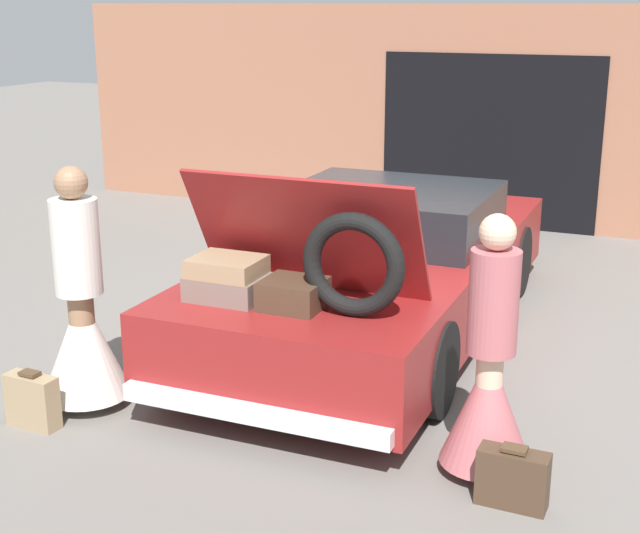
{
  "coord_description": "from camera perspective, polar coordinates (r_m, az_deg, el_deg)",
  "views": [
    {
      "loc": [
        2.42,
        -7.08,
        2.81
      ],
      "look_at": [
        0.0,
        -1.33,
        0.96
      ],
      "focal_mm": 50.0,
      "sensor_mm": 36.0,
      "label": 1
    }
  ],
  "objects": [
    {
      "name": "person_right",
      "position": [
        5.52,
        10.75,
        -7.43
      ],
      "size": [
        0.57,
        0.57,
        1.65
      ],
      "rotation": [
        0.0,
        0.0,
        1.45
      ],
      "color": "beige",
      "rests_on": "ground_plane"
    },
    {
      "name": "person_left",
      "position": [
        6.55,
        -14.98,
        -3.51
      ],
      "size": [
        0.63,
        0.63,
        1.75
      ],
      "rotation": [
        0.0,
        0.0,
        -1.72
      ],
      "color": "#997051",
      "rests_on": "ground_plane"
    },
    {
      "name": "suitcase_beside_left_person",
      "position": [
        6.48,
        -17.93,
        -8.18
      ],
      "size": [
        0.39,
        0.17,
        0.41
      ],
      "color": "#9E8460",
      "rests_on": "ground_plane"
    },
    {
      "name": "garage_wall_back",
      "position": [
        11.72,
        10.88,
        9.29
      ],
      "size": [
        12.0,
        0.14,
        2.8
      ],
      "color": "#9E664C",
      "rests_on": "ground_plane"
    },
    {
      "name": "car",
      "position": [
        7.8,
        3.76,
        -0.1
      ],
      "size": [
        2.04,
        4.93,
        1.7
      ],
      "color": "maroon",
      "rests_on": "ground_plane"
    },
    {
      "name": "ground_plane",
      "position": [
        7.99,
        3.71,
        -4.07
      ],
      "size": [
        40.0,
        40.0,
        0.0
      ],
      "primitive_type": "plane",
      "color": "slate"
    },
    {
      "name": "suitcase_beside_right_person",
      "position": [
        5.39,
        12.23,
        -13.11
      ],
      "size": [
        0.41,
        0.17,
        0.38
      ],
      "color": "#473323",
      "rests_on": "ground_plane"
    }
  ]
}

